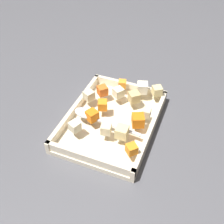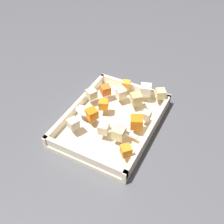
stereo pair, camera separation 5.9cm
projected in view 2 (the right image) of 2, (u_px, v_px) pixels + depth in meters
name	position (u px, v px, depth m)	size (l,w,h in m)	color
ground_plane	(115.00, 126.00, 0.83)	(4.00, 4.00, 0.00)	#4C4C51
baking_dish	(112.00, 122.00, 0.83)	(0.34, 0.25, 0.04)	beige
carrot_chunk_under_handle	(106.00, 90.00, 0.87)	(0.03, 0.03, 0.03)	orange
carrot_chunk_center	(126.00, 150.00, 0.69)	(0.03, 0.03, 0.03)	orange
carrot_chunk_heap_side	(104.00, 104.00, 0.82)	(0.03, 0.03, 0.03)	orange
carrot_chunk_corner_nw	(137.00, 122.00, 0.76)	(0.03, 0.03, 0.03)	orange
carrot_chunk_rim_edge	(92.00, 114.00, 0.78)	(0.03, 0.03, 0.03)	orange
carrot_chunk_corner_se	(126.00, 85.00, 0.89)	(0.02, 0.02, 0.02)	orange
potato_chunk_corner_ne	(103.00, 128.00, 0.75)	(0.03, 0.03, 0.03)	beige
potato_chunk_near_spoon	(91.00, 94.00, 0.85)	(0.03, 0.03, 0.03)	beige
potato_chunk_corner_sw	(136.00, 98.00, 0.83)	(0.03, 0.03, 0.03)	tan
potato_chunk_back_center	(119.00, 133.00, 0.73)	(0.03, 0.03, 0.03)	#E0CC89
potato_chunk_mid_right	(161.00, 94.00, 0.85)	(0.03, 0.03, 0.03)	#E0CC89
potato_chunk_near_left	(121.00, 93.00, 0.85)	(0.03, 0.03, 0.03)	beige
potato_chunk_far_left	(146.00, 115.00, 0.79)	(0.02, 0.02, 0.02)	beige
parsnip_chunk_far_right	(146.00, 90.00, 0.86)	(0.03, 0.03, 0.03)	silver
parsnip_chunk_front_center	(73.00, 123.00, 0.76)	(0.03, 0.03, 0.03)	beige
serving_spoon	(89.00, 113.00, 0.80)	(0.05, 0.21, 0.02)	silver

